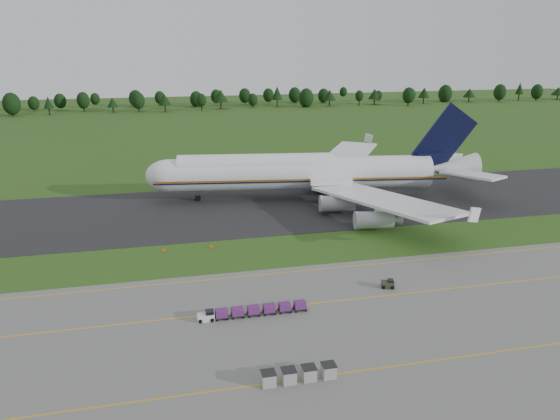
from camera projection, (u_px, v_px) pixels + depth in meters
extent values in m
plane|color=#284C16|center=(255.00, 253.00, 101.05)|extent=(600.00, 600.00, 0.00)
cube|color=slate|center=(303.00, 350.00, 69.42)|extent=(300.00, 52.00, 0.06)
cube|color=black|center=(233.00, 209.00, 127.08)|extent=(300.00, 40.00, 0.08)
cube|color=#E6A00D|center=(282.00, 307.00, 80.57)|extent=(300.00, 0.25, 0.01)
cube|color=#E6A00D|center=(316.00, 377.00, 63.83)|extent=(300.00, 0.20, 0.01)
cube|color=#E6A00D|center=(265.00, 274.00, 91.73)|extent=(120.00, 0.20, 0.01)
cylinder|color=black|center=(13.00, 112.00, 283.18)|extent=(0.70, 0.70, 4.06)
sphere|color=black|center=(12.00, 104.00, 281.94)|extent=(8.87, 8.87, 8.87)
cylinder|color=black|center=(49.00, 112.00, 286.86)|extent=(0.70, 0.70, 3.46)
cone|color=black|center=(48.00, 102.00, 285.42)|extent=(5.07, 5.07, 6.15)
cylinder|color=black|center=(84.00, 108.00, 299.16)|extent=(0.70, 0.70, 4.08)
sphere|color=black|center=(83.00, 100.00, 297.91)|extent=(6.93, 6.93, 6.93)
cylinder|color=black|center=(113.00, 110.00, 296.09)|extent=(0.70, 0.70, 2.92)
cone|color=black|center=(113.00, 102.00, 294.88)|extent=(5.97, 5.97, 5.19)
cylinder|color=black|center=(139.00, 108.00, 297.81)|extent=(0.70, 0.70, 4.08)
sphere|color=black|center=(138.00, 101.00, 296.56)|extent=(7.11, 7.11, 7.11)
cylinder|color=black|center=(165.00, 109.00, 299.23)|extent=(0.70, 0.70, 3.55)
cone|color=black|center=(165.00, 99.00, 297.76)|extent=(7.21, 7.21, 6.32)
cylinder|color=black|center=(202.00, 107.00, 302.91)|extent=(0.70, 0.70, 3.92)
sphere|color=black|center=(201.00, 100.00, 301.71)|extent=(5.52, 5.52, 5.52)
cylinder|color=black|center=(221.00, 105.00, 312.00)|extent=(0.70, 0.70, 3.91)
cone|color=black|center=(221.00, 96.00, 310.38)|extent=(8.80, 8.80, 6.95)
cylinder|color=black|center=(253.00, 105.00, 318.91)|extent=(0.70, 0.70, 2.90)
sphere|color=black|center=(253.00, 100.00, 318.02)|extent=(5.59, 5.59, 5.59)
cylinder|color=black|center=(277.00, 103.00, 320.22)|extent=(0.70, 0.70, 4.30)
cone|color=black|center=(277.00, 93.00, 318.44)|extent=(6.43, 6.43, 7.64)
cylinder|color=black|center=(306.00, 104.00, 320.43)|extent=(0.70, 0.70, 3.44)
sphere|color=black|center=(306.00, 98.00, 319.37)|extent=(8.66, 8.66, 8.66)
cylinder|color=black|center=(329.00, 103.00, 324.74)|extent=(0.70, 0.70, 3.49)
cone|color=black|center=(330.00, 95.00, 323.30)|extent=(7.91, 7.91, 6.20)
cylinder|color=black|center=(359.00, 102.00, 327.31)|extent=(0.70, 0.70, 3.81)
sphere|color=black|center=(359.00, 96.00, 326.14)|extent=(5.01, 5.01, 5.01)
cylinder|color=black|center=(374.00, 102.00, 332.46)|extent=(0.70, 0.70, 3.42)
cone|color=black|center=(375.00, 94.00, 331.04)|extent=(7.78, 7.78, 6.08)
cylinder|color=black|center=(408.00, 102.00, 326.58)|extent=(0.70, 0.70, 4.02)
sphere|color=black|center=(409.00, 95.00, 325.35)|extent=(7.32, 7.32, 7.32)
cylinder|color=black|center=(423.00, 101.00, 338.37)|extent=(0.70, 0.70, 3.52)
cone|color=black|center=(424.00, 93.00, 336.91)|extent=(7.14, 7.14, 6.26)
cylinder|color=black|center=(445.00, 99.00, 347.35)|extent=(0.70, 0.70, 3.34)
sphere|color=black|center=(445.00, 94.00, 346.33)|extent=(8.65, 8.65, 8.65)
cylinder|color=black|center=(469.00, 100.00, 346.44)|extent=(0.70, 0.70, 3.06)
cone|color=black|center=(470.00, 93.00, 345.18)|extent=(7.71, 7.71, 5.45)
cylinder|color=black|center=(499.00, 99.00, 347.97)|extent=(0.70, 0.70, 3.95)
sphere|color=black|center=(500.00, 92.00, 346.76)|extent=(7.73, 7.73, 7.73)
cylinder|color=black|center=(519.00, 97.00, 353.60)|extent=(0.70, 0.70, 4.22)
cone|color=black|center=(520.00, 88.00, 351.85)|extent=(5.04, 5.04, 7.50)
cylinder|color=black|center=(536.00, 98.00, 353.68)|extent=(0.70, 0.70, 3.82)
sphere|color=black|center=(537.00, 92.00, 352.51)|extent=(7.35, 7.35, 7.35)
cylinder|color=black|center=(557.00, 97.00, 360.03)|extent=(0.70, 0.70, 2.95)
cone|color=black|center=(558.00, 91.00, 358.81)|extent=(8.91, 8.91, 5.24)
cylinder|color=white|center=(301.00, 173.00, 134.11)|extent=(64.75, 17.10, 7.98)
cylinder|color=white|center=(256.00, 167.00, 132.67)|extent=(38.18, 11.55, 6.22)
sphere|color=white|center=(169.00, 176.00, 131.57)|extent=(7.98, 7.98, 7.98)
cone|color=white|center=(452.00, 168.00, 136.96)|extent=(13.15, 9.25, 7.58)
cube|color=#C6761D|center=(303.00, 180.00, 130.49)|extent=(70.20, 10.22, 0.39)
cube|color=white|center=(383.00, 200.00, 115.45)|extent=(22.05, 39.26, 0.61)
cube|color=white|center=(344.00, 158.00, 155.71)|extent=(30.36, 37.38, 0.61)
cylinder|color=#96989E|center=(337.00, 203.00, 122.47)|extent=(8.18, 4.62, 3.55)
cylinder|color=#96989E|center=(374.00, 220.00, 111.30)|extent=(8.18, 4.62, 3.55)
cylinder|color=#96989E|center=(319.00, 174.00, 149.03)|extent=(8.18, 4.62, 3.55)
cylinder|color=#96989E|center=(330.00, 164.00, 161.05)|extent=(8.18, 4.62, 3.55)
cube|color=black|center=(444.00, 139.00, 134.52)|extent=(16.08, 2.92, 17.79)
cube|color=white|center=(472.00, 174.00, 129.09)|extent=(11.38, 15.64, 0.50)
cube|color=white|center=(446.00, 160.00, 144.90)|extent=(13.96, 14.93, 0.50)
cylinder|color=slate|center=(198.00, 196.00, 133.65)|extent=(0.40, 0.40, 2.44)
cylinder|color=black|center=(198.00, 198.00, 133.80)|extent=(1.57, 1.19, 1.44)
cylinder|color=slate|center=(331.00, 199.00, 131.44)|extent=(0.40, 0.40, 2.44)
cylinder|color=black|center=(331.00, 201.00, 131.59)|extent=(1.57, 1.19, 1.44)
cylinder|color=slate|center=(324.00, 188.00, 140.93)|extent=(0.40, 0.40, 2.44)
cylinder|color=black|center=(324.00, 190.00, 141.08)|extent=(1.57, 1.19, 1.44)
cube|color=silver|center=(206.00, 317.00, 76.57)|extent=(2.39, 1.29, 1.01)
cylinder|color=black|center=(200.00, 321.00, 75.86)|extent=(0.55, 0.20, 0.55)
cube|color=black|center=(221.00, 317.00, 77.10)|extent=(1.84, 1.38, 0.11)
cube|color=#531F5D|center=(221.00, 313.00, 76.93)|extent=(1.65, 1.29, 1.01)
cylinder|color=black|center=(217.00, 320.00, 76.39)|extent=(0.31, 0.14, 0.31)
cube|color=black|center=(238.00, 315.00, 77.59)|extent=(1.84, 1.38, 0.11)
cube|color=#531F5D|center=(237.00, 311.00, 77.42)|extent=(1.65, 1.29, 1.01)
cylinder|color=black|center=(233.00, 319.00, 76.88)|extent=(0.31, 0.14, 0.31)
cube|color=black|center=(253.00, 313.00, 78.08)|extent=(1.84, 1.38, 0.11)
cube|color=#531F5D|center=(253.00, 310.00, 77.91)|extent=(1.65, 1.29, 1.01)
cylinder|color=black|center=(249.00, 317.00, 77.37)|extent=(0.31, 0.14, 0.31)
cube|color=black|center=(269.00, 311.00, 78.57)|extent=(1.84, 1.38, 0.11)
cube|color=#531F5D|center=(269.00, 308.00, 78.41)|extent=(1.65, 1.29, 1.01)
cylinder|color=black|center=(265.00, 315.00, 77.87)|extent=(0.31, 0.14, 0.31)
cube|color=black|center=(285.00, 310.00, 79.06)|extent=(1.84, 1.38, 0.11)
cube|color=#531F5D|center=(285.00, 306.00, 78.90)|extent=(1.65, 1.29, 1.01)
cylinder|color=black|center=(281.00, 313.00, 78.36)|extent=(0.31, 0.14, 0.31)
cube|color=black|center=(300.00, 308.00, 79.56)|extent=(1.84, 1.38, 0.11)
cube|color=#531F5D|center=(300.00, 305.00, 79.39)|extent=(1.65, 1.29, 1.01)
cylinder|color=black|center=(296.00, 312.00, 78.85)|extent=(0.31, 0.14, 0.31)
cylinder|color=black|center=(206.00, 319.00, 76.64)|extent=(0.55, 0.20, 0.55)
cube|color=#323625|center=(388.00, 284.00, 86.70)|extent=(2.27, 1.75, 1.10)
cylinder|color=black|center=(385.00, 288.00, 86.07)|extent=(0.56, 0.20, 0.56)
cylinder|color=black|center=(390.00, 284.00, 87.48)|extent=(0.56, 0.20, 0.56)
cube|color=#989898|center=(268.00, 379.00, 62.16)|extent=(1.56, 1.56, 1.56)
cube|color=black|center=(268.00, 373.00, 61.91)|extent=(1.66, 1.66, 0.08)
cube|color=#989898|center=(289.00, 376.00, 62.67)|extent=(1.56, 1.56, 1.56)
cube|color=black|center=(289.00, 370.00, 62.43)|extent=(1.66, 1.66, 0.08)
cube|color=#989898|center=(309.00, 373.00, 63.19)|extent=(1.56, 1.56, 1.56)
cube|color=black|center=(309.00, 367.00, 62.94)|extent=(1.66, 1.66, 0.08)
cube|color=#989898|center=(329.00, 371.00, 63.70)|extent=(1.56, 1.56, 1.56)
cube|color=black|center=(329.00, 365.00, 63.46)|extent=(1.66, 1.66, 0.08)
cube|color=#E45707|center=(164.00, 250.00, 101.52)|extent=(0.50, 0.12, 0.60)
cube|color=black|center=(164.00, 252.00, 101.60)|extent=(0.30, 0.30, 0.04)
cube|color=#E45707|center=(212.00, 247.00, 103.41)|extent=(0.50, 0.12, 0.60)
cube|color=black|center=(212.00, 248.00, 103.50)|extent=(0.30, 0.30, 0.04)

